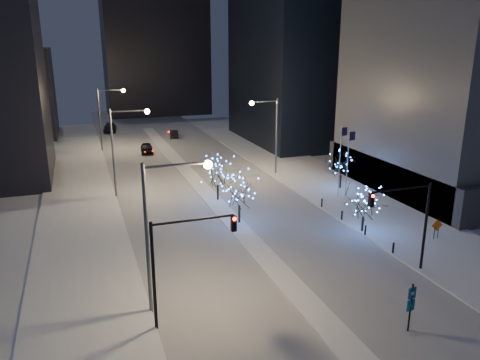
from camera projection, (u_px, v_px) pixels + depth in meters
name	position (u px, v px, depth m)	size (l,w,h in m)	color
ground	(304.00, 300.00, 31.78)	(160.00, 160.00, 0.00)	white
road	(187.00, 172.00, 63.47)	(20.00, 130.00, 0.02)	silver
median	(196.00, 181.00, 58.92)	(2.00, 80.00, 0.15)	white
east_sidewalk	(341.00, 192.00, 54.63)	(10.00, 90.00, 0.15)	white
west_sidewalk	(81.00, 222.00, 45.42)	(8.00, 90.00, 0.15)	white
filler_west_far	(1.00, 94.00, 84.64)	(18.00, 16.00, 16.00)	black
horizon_block	(154.00, 25.00, 111.08)	(24.00, 14.00, 42.00)	black
street_lamp_w_near	(163.00, 216.00, 28.92)	(4.40, 0.56, 10.00)	#595E66
street_lamp_w_mid	(122.00, 140.00, 51.56)	(4.40, 0.56, 10.00)	#595E66
street_lamp_w_far	(106.00, 111.00, 74.19)	(4.40, 0.56, 10.00)	#595E66
street_lamp_east	(270.00, 126.00, 60.33)	(3.90, 0.56, 10.00)	#595E66
traffic_signal_west	(179.00, 254.00, 27.75)	(5.26, 0.43, 7.00)	black
traffic_signal_east	(410.00, 214.00, 34.18)	(5.26, 0.43, 7.00)	black
flagpoles	(344.00, 159.00, 50.29)	(1.35, 2.60, 8.00)	silver
bollards	(353.00, 222.00, 43.91)	(0.16, 12.16, 0.90)	black
car_near	(147.00, 148.00, 74.11)	(1.84, 4.58, 1.56)	black
car_mid	(174.00, 134.00, 86.60)	(1.44, 4.14, 1.36)	black
car_far	(110.00, 128.00, 91.70)	(2.31, 5.68, 1.65)	black
holiday_tree_median_near	(239.00, 191.00, 44.33)	(4.26, 4.26, 4.93)	black
holiday_tree_median_far	(217.00, 172.00, 50.84)	(4.66, 4.66, 4.91)	black
holiday_tree_plaza_near	(364.00, 204.00, 42.41)	(4.02, 4.02, 4.16)	black
holiday_tree_plaza_far	(341.00, 164.00, 55.13)	(4.37, 4.37, 4.48)	black
wayfinding_sign	(411.00, 303.00, 27.81)	(0.57, 0.14, 3.19)	black
construction_sign	(437.00, 227.00, 41.08)	(1.11, 0.12, 1.84)	black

